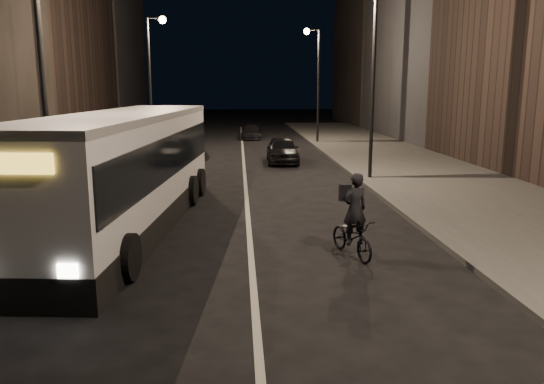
{
  "coord_description": "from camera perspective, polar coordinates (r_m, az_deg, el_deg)",
  "views": [
    {
      "loc": [
        -0.28,
        -11.17,
        4.14
      ],
      "look_at": [
        0.56,
        2.09,
        1.5
      ],
      "focal_mm": 35.0,
      "sensor_mm": 36.0,
      "label": 1
    }
  ],
  "objects": [
    {
      "name": "ground",
      "position": [
        11.92,
        -2.1,
        -9.09
      ],
      "size": [
        180.0,
        180.0,
        0.0
      ],
      "primitive_type": "plane",
      "color": "black",
      "rests_on": "ground"
    },
    {
      "name": "sidewalk_right",
      "position": [
        26.97,
        15.42,
        2.17
      ],
      "size": [
        7.0,
        70.0,
        0.16
      ],
      "primitive_type": "cube",
      "color": "#3C3C3A",
      "rests_on": "ground"
    },
    {
      "name": "sidewalk_left",
      "position": [
        26.79,
        -21.46,
        1.73
      ],
      "size": [
        7.0,
        70.0,
        0.16
      ],
      "primitive_type": "cube",
      "color": "#3C3C3A",
      "rests_on": "ground"
    },
    {
      "name": "streetlight_right_mid",
      "position": [
        23.87,
        10.27,
        13.99
      ],
      "size": [
        1.2,
        0.44,
        8.12
      ],
      "color": "black",
      "rests_on": "sidewalk_right"
    },
    {
      "name": "streetlight_right_far",
      "position": [
        39.59,
        4.64,
        12.96
      ],
      "size": [
        1.2,
        0.44,
        8.12
      ],
      "color": "black",
      "rests_on": "sidewalk_right"
    },
    {
      "name": "streetlight_left_near",
      "position": [
        16.04,
        -22.78,
        14.76
      ],
      "size": [
        1.2,
        0.44,
        8.12
      ],
      "color": "black",
      "rests_on": "sidewalk_left"
    },
    {
      "name": "streetlight_left_far",
      "position": [
        33.58,
        -12.61,
        13.05
      ],
      "size": [
        1.2,
        0.44,
        8.12
      ],
      "color": "black",
      "rests_on": "sidewalk_left"
    },
    {
      "name": "city_bus",
      "position": [
        16.15,
        -15.48,
        2.69
      ],
      "size": [
        3.9,
        12.82,
        3.41
      ],
      "rotation": [
        0.0,
        0.0,
        -0.1
      ],
      "color": "silver",
      "rests_on": "ground"
    },
    {
      "name": "cyclist_on_bicycle",
      "position": [
        13.2,
        8.69,
        -3.95
      ],
      "size": [
        1.19,
        1.96,
        2.13
      ],
      "rotation": [
        0.0,
        0.0,
        0.32
      ],
      "color": "black",
      "rests_on": "ground"
    },
    {
      "name": "car_near",
      "position": [
        29.45,
        1.12,
        4.57
      ],
      "size": [
        1.84,
        4.3,
        1.45
      ],
      "primitive_type": "imported",
      "rotation": [
        0.0,
        0.0,
        -0.03
      ],
      "color": "black",
      "rests_on": "ground"
    },
    {
      "name": "car_mid",
      "position": [
        32.83,
        -9.06,
        5.2
      ],
      "size": [
        1.88,
        4.77,
        1.55
      ],
      "primitive_type": "imported",
      "rotation": [
        0.0,
        0.0,
        3.19
      ],
      "color": "#3F3E41",
      "rests_on": "ground"
    },
    {
      "name": "car_far",
      "position": [
        43.33,
        -2.2,
        6.5
      ],
      "size": [
        1.83,
        4.02,
        1.14
      ],
      "primitive_type": "imported",
      "rotation": [
        0.0,
        0.0,
        -0.06
      ],
      "color": "black",
      "rests_on": "ground"
    }
  ]
}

